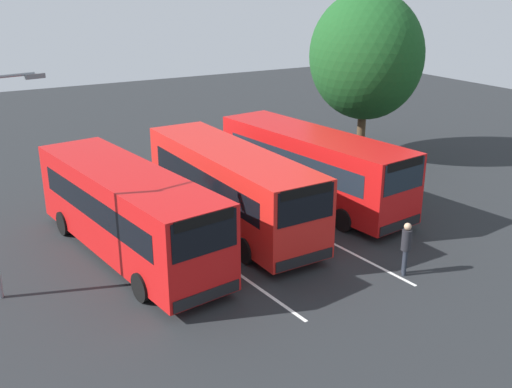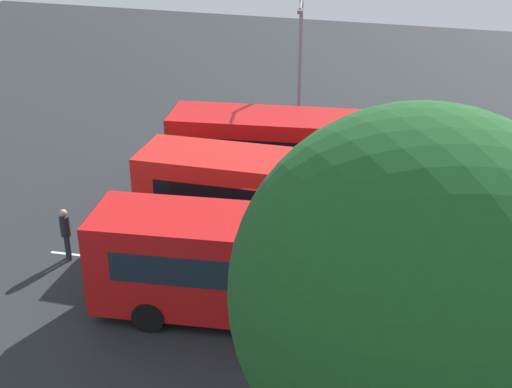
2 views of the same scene
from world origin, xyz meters
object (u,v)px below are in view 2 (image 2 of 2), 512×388
at_px(bus_far_left, 295,150).
at_px(bus_center_left, 282,199).
at_px(pedestrian, 65,230).
at_px(depot_tree, 416,300).
at_px(bus_center_right, 265,266).
at_px(street_lamp, 300,65).

relative_size(bus_far_left, bus_center_left, 1.02).
bearing_deg(pedestrian, depot_tree, -87.39).
bearing_deg(bus_far_left, bus_center_right, 89.97).
distance_m(pedestrian, street_lamp, 12.69).
relative_size(bus_far_left, bus_center_right, 1.00).
height_order(bus_far_left, pedestrian, bus_far_left).
bearing_deg(bus_center_left, pedestrian, 23.15).
height_order(bus_far_left, bus_center_right, same).
xyz_separation_m(street_lamp, depot_tree, (-6.30, 18.70, 1.56)).
bearing_deg(pedestrian, bus_far_left, -3.07).
relative_size(bus_far_left, pedestrian, 5.54).
bearing_deg(bus_center_left, depot_tree, 113.27).
bearing_deg(bus_center_right, bus_far_left, -89.47).
distance_m(bus_far_left, depot_tree, 15.98).
relative_size(bus_far_left, depot_tree, 1.15).
relative_size(bus_center_left, depot_tree, 1.13).
bearing_deg(bus_center_right, pedestrian, -17.44).
relative_size(bus_far_left, street_lamp, 1.51).
height_order(bus_center_left, street_lamp, street_lamp).
bearing_deg(depot_tree, bus_center_right, -55.28).
xyz_separation_m(bus_far_left, depot_tree, (-5.43, 14.56, 3.72)).
relative_size(bus_center_left, pedestrian, 5.45).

